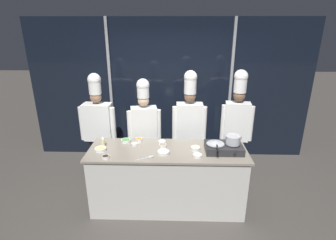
{
  "coord_description": "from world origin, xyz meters",
  "views": [
    {
      "loc": [
        0.1,
        -3.28,
        2.57
      ],
      "look_at": [
        0.0,
        0.25,
        1.27
      ],
      "focal_mm": 28.0,
      "sensor_mm": 36.0,
      "label": 1
    }
  ],
  "objects": [
    {
      "name": "prep_bowl_soy_glaze",
      "position": [
        -0.8,
        -0.26,
        0.94
      ],
      "size": [
        0.1,
        0.1,
        0.03
      ],
      "color": "white",
      "rests_on": "demo_counter"
    },
    {
      "name": "prep_bowl_ginger",
      "position": [
        -0.92,
        -0.06,
        0.95
      ],
      "size": [
        0.16,
        0.16,
        0.04
      ],
      "color": "white",
      "rests_on": "demo_counter"
    },
    {
      "name": "prep_bowl_carrots",
      "position": [
        -0.43,
        0.25,
        0.95
      ],
      "size": [
        0.1,
        0.1,
        0.06
      ],
      "color": "white",
      "rests_on": "demo_counter"
    },
    {
      "name": "squeeze_bottle_oil",
      "position": [
        -0.92,
        0.08,
        0.99
      ],
      "size": [
        0.05,
        0.05,
        0.15
      ],
      "color": "beige",
      "rests_on": "demo_counter"
    },
    {
      "name": "chef_pastry",
      "position": [
        1.09,
        0.69,
        1.13
      ],
      "size": [
        0.51,
        0.25,
        1.93
      ],
      "rotation": [
        0.0,
        0.0,
        3.01
      ],
      "color": "#2D3856",
      "rests_on": "ground_plane"
    },
    {
      "name": "stock_pot",
      "position": [
        0.89,
        -0.02,
        1.1
      ],
      "size": [
        0.23,
        0.2,
        0.12
      ],
      "color": "#B7BABF",
      "rests_on": "portable_stove"
    },
    {
      "name": "prep_bowl_bean_sprouts",
      "position": [
        -0.09,
        0.22,
        0.94
      ],
      "size": [
        0.11,
        0.11,
        0.03
      ],
      "color": "white",
      "rests_on": "demo_counter"
    },
    {
      "name": "prep_bowl_noodles",
      "position": [
        0.39,
        -0.01,
        0.95
      ],
      "size": [
        0.13,
        0.13,
        0.05
      ],
      "color": "white",
      "rests_on": "demo_counter"
    },
    {
      "name": "chef_line",
      "position": [
        0.33,
        0.73,
        1.09
      ],
      "size": [
        0.56,
        0.22,
        1.9
      ],
      "rotation": [
        0.0,
        0.0,
        3.15
      ],
      "color": "#232326",
      "rests_on": "ground_plane"
    },
    {
      "name": "portable_stove",
      "position": [
        0.77,
        -0.02,
        0.97
      ],
      "size": [
        0.51,
        0.37,
        0.11
      ],
      "color": "#28282B",
      "rests_on": "demo_counter"
    },
    {
      "name": "frying_pan",
      "position": [
        0.66,
        -0.02,
        1.05
      ],
      "size": [
        0.24,
        0.42,
        0.05
      ],
      "color": "#ADAFB5",
      "rests_on": "portable_stove"
    },
    {
      "name": "prep_bowl_mushrooms",
      "position": [
        -0.07,
        0.07,
        0.95
      ],
      "size": [
        0.11,
        0.11,
        0.05
      ],
      "color": "white",
      "rests_on": "demo_counter"
    },
    {
      "name": "prep_bowl_garlic",
      "position": [
        0.4,
        -0.2,
        0.94
      ],
      "size": [
        0.12,
        0.12,
        0.04
      ],
      "color": "white",
      "rests_on": "demo_counter"
    },
    {
      "name": "window_wall_back",
      "position": [
        0.0,
        1.69,
        1.35
      ],
      "size": [
        5.41,
        0.09,
        2.7
      ],
      "color": "black",
      "rests_on": "ground_plane"
    },
    {
      "name": "chef_sous",
      "position": [
        -0.39,
        0.63,
        1.04
      ],
      "size": [
        0.53,
        0.28,
        1.79
      ],
      "rotation": [
        0.0,
        0.0,
        3.32
      ],
      "color": "#2D3856",
      "rests_on": "ground_plane"
    },
    {
      "name": "demo_counter",
      "position": [
        0.0,
        0.0,
        0.46
      ],
      "size": [
        2.21,
        0.74,
        0.92
      ],
      "color": "beige",
      "rests_on": "ground_plane"
    },
    {
      "name": "ground_plane",
      "position": [
        0.0,
        0.0,
        0.0
      ],
      "size": [
        24.0,
        24.0,
        0.0
      ],
      "primitive_type": "plane",
      "color": "#47423D"
    },
    {
      "name": "serving_spoon_slotted",
      "position": [
        -0.24,
        -0.24,
        0.93
      ],
      "size": [
        0.25,
        0.16,
        0.02
      ],
      "color": "#B2B5BA",
      "rests_on": "demo_counter"
    },
    {
      "name": "prep_bowl_chicken",
      "position": [
        -0.48,
        0.13,
        0.94
      ],
      "size": [
        0.09,
        0.09,
        0.04
      ],
      "color": "white",
      "rests_on": "demo_counter"
    },
    {
      "name": "prep_bowl_scallions",
      "position": [
        -0.63,
        0.24,
        0.94
      ],
      "size": [
        0.14,
        0.14,
        0.04
      ],
      "color": "white",
      "rests_on": "demo_counter"
    },
    {
      "name": "chef_head",
      "position": [
        -1.16,
        0.69,
        1.05
      ],
      "size": [
        0.6,
        0.26,
        1.86
      ],
      "rotation": [
        0.0,
        0.0,
        3.09
      ],
      "color": "#232326",
      "rests_on": "ground_plane"
    },
    {
      "name": "prep_bowl_onion",
      "position": [
        -0.05,
        -0.11,
        0.94
      ],
      "size": [
        0.17,
        0.17,
        0.04
      ],
      "color": "white",
      "rests_on": "demo_counter"
    }
  ]
}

